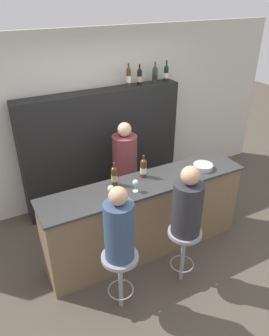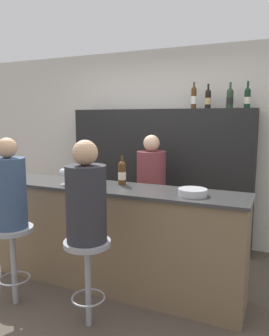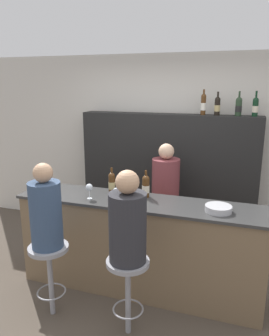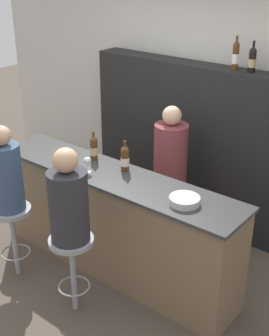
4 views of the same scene
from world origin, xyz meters
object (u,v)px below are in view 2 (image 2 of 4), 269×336
wine_bottle_counter_1 (122,173)px  wine_glass_0 (63,173)px  wine_bottle_backbar_0 (194,98)px  wine_bottle_backbar_3 (247,98)px  metal_bowl (193,192)px  wine_bottle_backbar_2 (230,98)px  bar_stool_right (88,260)px  bartender (151,203)px  wine_bottle_backbar_1 (208,99)px  guest_seated_right (86,198)px  guest_seated_left (9,189)px  wine_glass_1 (89,176)px  wine_bottle_counter_0 (89,170)px  bar_stool_left (13,244)px

wine_bottle_counter_1 → wine_glass_0: (-0.54, -0.24, 0.00)m
wine_bottle_backbar_0 → wine_bottle_backbar_3: (0.63, -0.00, -0.02)m
wine_bottle_backbar_0 → metal_bowl: 1.66m
wine_bottle_backbar_2 → bar_stool_right: wine_bottle_backbar_2 is taller
bar_stool_right → bartender: 1.44m
wine_bottle_backbar_1 → wine_bottle_counter_1: bearing=-116.5°
metal_bowl → bar_stool_right: bearing=-138.5°
guest_seated_right → wine_bottle_backbar_0: bearing=80.4°
wine_bottle_backbar_1 → bar_stool_right: size_ratio=0.41×
guest_seated_left → bar_stool_right: (0.79, -0.00, -0.51)m
wine_bottle_backbar_2 → bartender: bearing=-145.3°
wine_glass_1 → guest_seated_left: guest_seated_left is taller
bartender → wine_bottle_backbar_1: bearing=46.0°
wine_bottle_backbar_2 → wine_glass_0: wine_bottle_backbar_2 is taller
metal_bowl → wine_bottle_backbar_3: bearing=78.5°
wine_bottle_counter_0 → wine_bottle_backbar_3: (1.43, 1.18, 0.77)m
wine_bottle_backbar_1 → bar_stool_right: (-0.51, -1.97, -1.35)m
wine_glass_0 → guest_seated_left: (-0.17, -0.55, -0.07)m
guest_seated_left → bartender: (0.77, 1.43, -0.39)m
wine_glass_0 → guest_seated_left: bearing=-107.0°
wine_bottle_counter_0 → wine_bottle_backbar_2: bearing=43.7°
wine_bottle_counter_0 → wine_bottle_counter_1: (0.39, -0.00, 0.00)m
wine_bottle_backbar_3 → wine_bottle_counter_0: bearing=-140.5°
wine_glass_0 → bar_stool_left: size_ratio=0.22×
wine_bottle_counter_1 → guest_seated_left: size_ratio=0.36×
wine_bottle_backbar_2 → wine_glass_0: (-1.39, -1.42, -0.77)m
wine_glass_0 → bartender: bartender is taller
wine_bottle_counter_0 → wine_bottle_backbar_2: wine_bottle_backbar_2 is taller
wine_bottle_backbar_0 → bartender: 1.41m
wine_bottle_backbar_0 → wine_bottle_counter_0: bearing=-124.1°
bar_stool_left → bar_stool_right: bearing=0.0°
wine_glass_0 → metal_bowl: bearing=2.6°
wine_bottle_counter_0 → bar_stool_left: wine_bottle_counter_0 is taller
wine_bottle_backbar_0 → bartender: bearing=-122.6°
wine_bottle_backbar_3 → guest_seated_right: size_ratio=0.39×
wine_bottle_backbar_0 → guest_seated_left: (-1.12, -1.97, -0.86)m
wine_bottle_counter_1 → wine_bottle_backbar_3: bearing=48.5°
wine_bottle_counter_0 → bar_stool_left: (-0.32, -0.79, -0.58)m
wine_bottle_counter_1 → wine_bottle_backbar_0: 1.48m
wine_bottle_backbar_3 → wine_glass_0: wine_bottle_backbar_3 is taller
wine_glass_1 → bartender: (0.31, 0.88, -0.45)m
bartender → wine_bottle_backbar_0: bearing=57.4°
metal_bowl → guest_seated_right: size_ratio=0.31×
wine_bottle_backbar_3 → guest_seated_left: bearing=-131.6°
wine_glass_0 → bartender: size_ratio=0.11×
wine_bottle_backbar_1 → wine_bottle_backbar_2: wine_bottle_backbar_2 is taller
wine_bottle_backbar_1 → metal_bowl: bearing=-82.6°
wine_bottle_counter_1 → wine_bottle_backbar_2: (0.85, 1.18, 0.77)m
wine_bottle_counter_0 → bartender: bartender is taller
wine_bottle_counter_1 → wine_glass_1: size_ratio=1.94×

